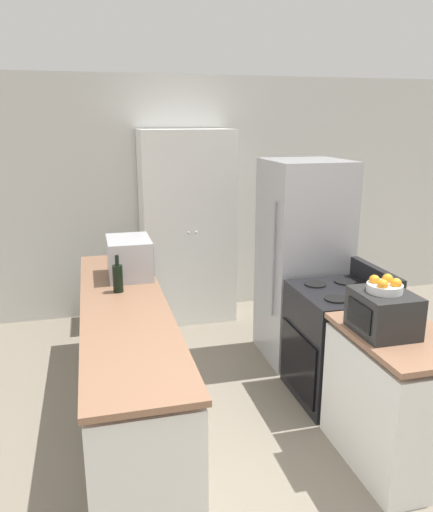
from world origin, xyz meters
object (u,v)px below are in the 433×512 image
at_px(microwave, 130,258).
at_px(toaster_oven, 383,313).
at_px(pantry_cabinet, 187,227).
at_px(fruit_bowl, 385,286).
at_px(wine_bottle, 118,278).
at_px(stove, 337,343).
at_px(refrigerator, 302,262).

xyz_separation_m(microwave, toaster_oven, (1.38, -1.53, -0.03)).
bearing_deg(pantry_cabinet, microwave, -121.46).
xyz_separation_m(pantry_cabinet, fruit_bowl, (0.67, -2.68, 0.16)).
relative_size(microwave, toaster_oven, 1.26).
bearing_deg(pantry_cabinet, wine_bottle, -118.44).
relative_size(wine_bottle, toaster_oven, 0.77).
height_order(stove, wine_bottle, wine_bottle).
bearing_deg(pantry_cabinet, refrigerator, -55.13).
bearing_deg(refrigerator, microwave, 179.30).
relative_size(stove, wine_bottle, 3.65).
height_order(pantry_cabinet, toaster_oven, pantry_cabinet).
distance_m(refrigerator, wine_bottle, 1.69).
bearing_deg(pantry_cabinet, stove, -67.28).
bearing_deg(pantry_cabinet, toaster_oven, -75.92).
bearing_deg(fruit_bowl, stove, 80.04).
bearing_deg(pantry_cabinet, fruit_bowl, -75.85).
distance_m(pantry_cabinet, wine_bottle, 1.74).
bearing_deg(refrigerator, toaster_oven, -95.56).
height_order(stove, fruit_bowl, fruit_bowl).
bearing_deg(wine_bottle, stove, -13.55).
relative_size(refrigerator, fruit_bowl, 8.57).
xyz_separation_m(pantry_cabinet, refrigerator, (0.82, -1.18, -0.12)).
distance_m(stove, toaster_oven, 0.96).
bearing_deg(microwave, refrigerator, -0.70).
xyz_separation_m(stove, fruit_bowl, (-0.13, -0.75, 0.73)).
distance_m(pantry_cabinet, stove, 2.17).
bearing_deg(refrigerator, wine_bottle, -167.93).
distance_m(stove, microwave, 1.80).
distance_m(toaster_oven, fruit_bowl, 0.17).
xyz_separation_m(microwave, fruit_bowl, (1.38, -1.52, 0.14)).
bearing_deg(toaster_oven, pantry_cabinet, 104.08).
height_order(pantry_cabinet, refrigerator, pantry_cabinet).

